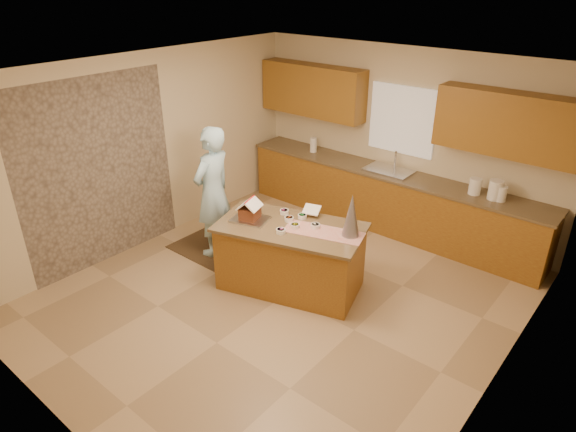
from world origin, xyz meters
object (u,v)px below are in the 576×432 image
(boy, at_px, (213,192))
(gingerbread_house, at_px, (250,211))
(tinsel_tree, at_px, (351,215))
(island_base, at_px, (290,258))

(boy, distance_m, gingerbread_house, 0.91)
(tinsel_tree, height_order, gingerbread_house, tinsel_tree)
(island_base, bearing_deg, tinsel_tree, 3.67)
(gingerbread_house, bearing_deg, boy, 167.11)
(tinsel_tree, bearing_deg, gingerbread_house, -158.54)
(island_base, relative_size, tinsel_tree, 3.27)
(island_base, bearing_deg, boy, 162.63)
(boy, height_order, gingerbread_house, boy)
(tinsel_tree, relative_size, gingerbread_house, 1.58)
(tinsel_tree, distance_m, gingerbread_house, 1.26)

